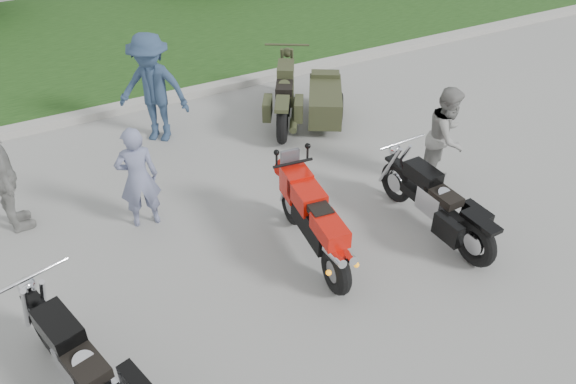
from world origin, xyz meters
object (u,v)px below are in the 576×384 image
person_denim (153,89)px  person_back (1,175)px  cruiser_right (439,207)px  cruiser_sidecar (308,100)px  cruiser_left (88,376)px  person_grey (446,137)px  person_stripe (138,178)px  sportbike_red (314,221)px

person_denim → person_back: (-2.59, -1.51, -0.09)m
cruiser_right → person_denim: (-2.69, 4.44, 0.53)m
cruiser_sidecar → cruiser_left: bearing=-108.5°
cruiser_right → person_grey: bearing=45.3°
cruiser_left → cruiser_right: 4.95m
cruiser_left → person_grey: (5.83, 1.57, 0.32)m
cruiser_right → cruiser_sidecar: 3.73m
person_stripe → person_back: (-1.67, 0.77, 0.11)m
cruiser_right → person_denim: bearing=118.9°
person_grey → cruiser_sidecar: bearing=78.7°
person_stripe → person_denim: size_ratio=0.80×
sportbike_red → person_grey: 2.77m
sportbike_red → cruiser_left: sportbike_red is taller
person_denim → person_back: bearing=-111.2°
cruiser_sidecar → person_grey: bearing=-41.4°
sportbike_red → cruiser_sidecar: sportbike_red is taller
cruiser_right → person_denim: person_denim is taller
cruiser_left → cruiser_right: size_ratio=1.07×
cruiser_right → person_denim: size_ratio=1.17×
cruiser_sidecar → person_denim: size_ratio=1.19×
cruiser_left → cruiser_sidecar: size_ratio=1.05×
sportbike_red → person_denim: (-0.90, 4.04, 0.39)m
sportbike_red → person_stripe: person_stripe is taller
sportbike_red → cruiser_right: 1.84m
person_grey → cruiser_left: bearing=165.7°
person_back → person_grey: bearing=-116.1°
cruiser_sidecar → person_grey: person_grey is taller
sportbike_red → cruiser_left: size_ratio=0.86×
sportbike_red → person_grey: (2.70, 0.60, 0.23)m
sportbike_red → person_denim: person_denim is taller
person_stripe → sportbike_red: bearing=144.1°
person_back → person_denim: bearing=-68.6°
sportbike_red → person_back: bearing=150.0°
cruiser_left → sportbike_red: bearing=1.2°
cruiser_left → person_stripe: (1.31, 2.73, 0.30)m
person_grey → person_back: size_ratio=0.91×
person_grey → person_back: (-6.18, 1.93, 0.08)m
sportbike_red → cruiser_left: bearing=-156.7°
sportbike_red → person_denim: size_ratio=1.08×
person_grey → person_denim: person_denim is taller
cruiser_right → sportbike_red: bearing=165.2°
cruiser_right → person_grey: size_ratio=1.41×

